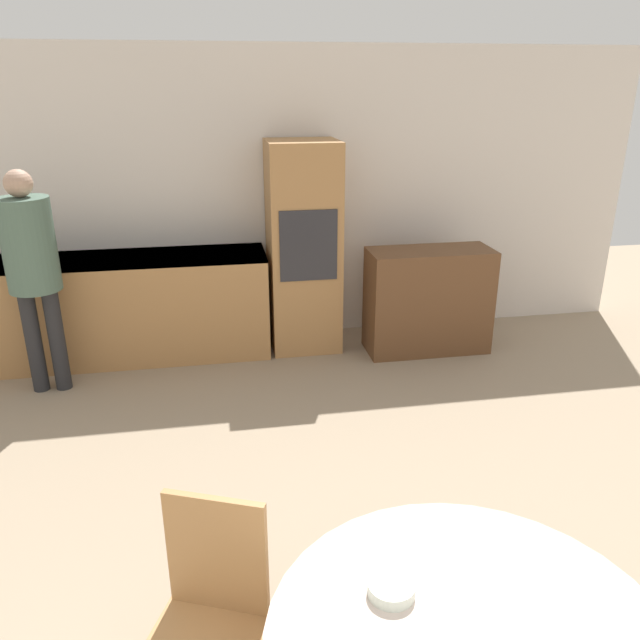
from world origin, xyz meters
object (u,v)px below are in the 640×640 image
object	(u,v)px
sideboard	(428,301)
chair_far_left	(210,611)
oven_unit	(303,248)
person_standing	(31,260)
bowl_centre	(391,589)

from	to	relation	value
sideboard	chair_far_left	bearing A→B (deg)	-121.14
oven_unit	person_standing	distance (m)	2.19
chair_far_left	person_standing	bearing A→B (deg)	134.99
oven_unit	bowl_centre	size ratio (longest dim) A/B	11.67
chair_far_left	bowl_centre	bearing A→B (deg)	1.98
bowl_centre	chair_far_left	bearing A→B (deg)	159.16
sideboard	person_standing	distance (m)	3.25
chair_far_left	oven_unit	bearing A→B (deg)	98.80
sideboard	chair_far_left	xyz separation A→B (m)	(-1.96, -3.24, 0.07)
chair_far_left	person_standing	world-z (taller)	person_standing
oven_unit	sideboard	world-z (taller)	oven_unit
oven_unit	chair_far_left	xyz separation A→B (m)	(-0.89, -3.55, -0.38)
person_standing	bowl_centre	xyz separation A→B (m)	(1.82, -3.24, -0.31)
sideboard	person_standing	world-z (taller)	person_standing
sideboard	bowl_centre	world-z (taller)	sideboard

